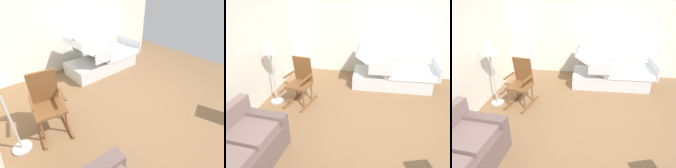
# 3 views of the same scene
# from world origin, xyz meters

# --- Properties ---
(ground_plane) EXTENTS (6.51, 6.51, 0.00)m
(ground_plane) POSITION_xyz_m (0.00, 0.00, 0.00)
(ground_plane) COLOR olive
(side_wall) EXTENTS (0.10, 5.41, 2.70)m
(side_wall) POSITION_xyz_m (2.60, 0.00, 1.35)
(side_wall) COLOR silver
(side_wall) RESTS_ON ground
(hospital_bed) EXTENTS (1.07, 2.10, 1.14)m
(hospital_bed) POSITION_xyz_m (1.85, -0.24, 0.31)
(hospital_bed) COLOR silver
(hospital_bed) RESTS_ON ground
(rocking_chair) EXTENTS (0.83, 0.59, 1.05)m
(rocking_chair) POSITION_xyz_m (0.60, 1.76, 0.50)
(rocking_chair) COLOR brown
(rocking_chair) RESTS_ON ground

